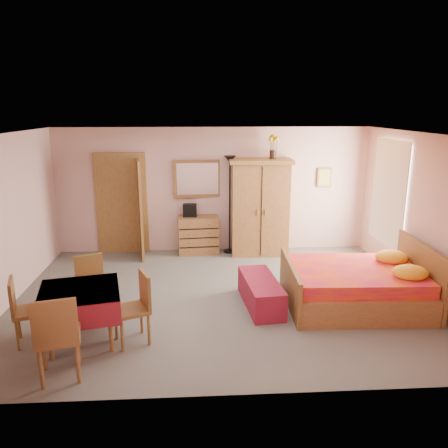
{
  "coord_description": "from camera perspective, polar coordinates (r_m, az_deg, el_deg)",
  "views": [
    {
      "loc": [
        -0.31,
        -6.52,
        2.97
      ],
      "look_at": [
        0.1,
        0.3,
        1.15
      ],
      "focal_mm": 35.0,
      "sensor_mm": 36.0,
      "label": 1
    }
  ],
  "objects": [
    {
      "name": "floor",
      "position": [
        7.17,
        -0.66,
        -9.55
      ],
      "size": [
        6.5,
        6.5,
        0.0
      ],
      "primitive_type": "plane",
      "color": "slate",
      "rests_on": "ground"
    },
    {
      "name": "ceiling",
      "position": [
        6.54,
        -0.73,
        11.67
      ],
      "size": [
        6.5,
        6.5,
        0.0
      ],
      "primitive_type": "plane",
      "rotation": [
        3.14,
        0.0,
        0.0
      ],
      "color": "brown",
      "rests_on": "wall_back"
    },
    {
      "name": "wall_back",
      "position": [
        9.18,
        -1.45,
        4.43
      ],
      "size": [
        6.5,
        0.1,
        2.6
      ],
      "primitive_type": "cube",
      "color": "#D4A299",
      "rests_on": "floor"
    },
    {
      "name": "wall_front",
      "position": [
        4.37,
        0.9,
        -7.58
      ],
      "size": [
        6.5,
        0.1,
        2.6
      ],
      "primitive_type": "cube",
      "color": "#D4A299",
      "rests_on": "floor"
    },
    {
      "name": "wall_left",
      "position": [
        7.35,
        -26.92,
        0.13
      ],
      "size": [
        0.1,
        5.0,
        2.6
      ],
      "primitive_type": "cube",
      "color": "#D4A299",
      "rests_on": "floor"
    },
    {
      "name": "wall_right",
      "position": [
        7.62,
        24.54,
        0.88
      ],
      "size": [
        0.1,
        5.0,
        2.6
      ],
      "primitive_type": "cube",
      "color": "#D4A299",
      "rests_on": "floor"
    },
    {
      "name": "doorway",
      "position": [
        9.34,
        -13.18,
        2.49
      ],
      "size": [
        1.06,
        0.12,
        2.15
      ],
      "primitive_type": "cube",
      "color": "#9E6B35",
      "rests_on": "floor"
    },
    {
      "name": "window",
      "position": [
        8.62,
        20.77,
        3.79
      ],
      "size": [
        0.08,
        1.4,
        1.95
      ],
      "primitive_type": "cube",
      "color": "white",
      "rests_on": "wall_right"
    },
    {
      "name": "picture_back",
      "position": [
        9.48,
        12.96,
        5.92
      ],
      "size": [
        0.3,
        0.04,
        0.4
      ],
      "primitive_type": "cube",
      "color": "#D8BF59",
      "rests_on": "wall_back"
    },
    {
      "name": "chest_of_drawers",
      "position": [
        9.16,
        -3.37,
        -1.44
      ],
      "size": [
        0.86,
        0.48,
        0.79
      ],
      "primitive_type": "cube",
      "rotation": [
        0.0,
        0.0,
        0.07
      ],
      "color": "#905C30",
      "rests_on": "floor"
    },
    {
      "name": "wall_mirror",
      "position": [
        9.11,
        -3.49,
        5.92
      ],
      "size": [
        1.0,
        0.14,
        0.79
      ],
      "primitive_type": "cube",
      "rotation": [
        0.0,
        0.0,
        0.09
      ],
      "color": "silver",
      "rests_on": "wall_back"
    },
    {
      "name": "stereo",
      "position": [
        9.07,
        -4.48,
        1.8
      ],
      "size": [
        0.28,
        0.21,
        0.26
      ],
      "primitive_type": "cube",
      "rotation": [
        0.0,
        0.0,
        -0.02
      ],
      "color": "black",
      "rests_on": "chest_of_drawers"
    },
    {
      "name": "floor_lamp",
      "position": [
        9.05,
        0.76,
        2.48
      ],
      "size": [
        0.29,
        0.29,
        2.04
      ],
      "primitive_type": "cube",
      "rotation": [
        0.0,
        0.0,
        0.14
      ],
      "color": "black",
      "rests_on": "floor"
    },
    {
      "name": "wardrobe",
      "position": [
        9.0,
        4.72,
        2.15
      ],
      "size": [
        1.29,
        0.69,
        1.98
      ],
      "primitive_type": "cube",
      "rotation": [
        0.0,
        0.0,
        -0.03
      ],
      "color": "#9F6735",
      "rests_on": "floor"
    },
    {
      "name": "sunflower_vase",
      "position": [
        8.91,
        6.43,
        10.01
      ],
      "size": [
        0.2,
        0.2,
        0.48
      ],
      "primitive_type": "cube",
      "rotation": [
        0.0,
        0.0,
        -0.03
      ],
      "color": "yellow",
      "rests_on": "wardrobe"
    },
    {
      "name": "bed",
      "position": [
        7.04,
        16.78,
        -6.4
      ],
      "size": [
        2.17,
        1.74,
        0.97
      ],
      "primitive_type": "cube",
      "rotation": [
        0.0,
        0.0,
        -0.04
      ],
      "color": "#CC1340",
      "rests_on": "floor"
    },
    {
      "name": "bench",
      "position": [
        6.85,
        4.83,
        -8.88
      ],
      "size": [
        0.6,
        1.32,
        0.43
      ],
      "primitive_type": "cube",
      "rotation": [
        0.0,
        0.0,
        0.1
      ],
      "color": "maroon",
      "rests_on": "floor"
    },
    {
      "name": "dining_table",
      "position": [
        6.07,
        -18.13,
        -11.32
      ],
      "size": [
        1.17,
        1.17,
        0.72
      ],
      "primitive_type": "cube",
      "rotation": [
        0.0,
        0.0,
        0.21
      ],
      "color": "maroon",
      "rests_on": "floor"
    },
    {
      "name": "chair_south",
      "position": [
        5.35,
        -20.85,
        -13.43
      ],
      "size": [
        0.57,
        0.57,
        1.03
      ],
      "primitive_type": "cube",
      "rotation": [
        0.0,
        0.0,
        0.24
      ],
      "color": "#915B31",
      "rests_on": "floor"
    },
    {
      "name": "chair_north",
      "position": [
        6.67,
        -16.8,
        -7.98
      ],
      "size": [
        0.54,
        0.54,
        0.9
      ],
      "primitive_type": "cube",
      "rotation": [
        0.0,
        0.0,
        3.55
      ],
      "color": "olive",
      "rests_on": "floor"
    },
    {
      "name": "chair_west",
      "position": [
        6.25,
        -24.02,
        -10.27
      ],
      "size": [
        0.51,
        0.51,
        0.89
      ],
      "primitive_type": "cube",
      "rotation": [
        0.0,
        0.0,
        -1.26
      ],
      "color": "olive",
      "rests_on": "floor"
    },
    {
      "name": "chair_east",
      "position": [
        5.84,
        -12.03,
        -10.79
      ],
      "size": [
        0.55,
        0.55,
        0.93
      ],
      "primitive_type": "cube",
      "rotation": [
        0.0,
        0.0,
        1.96
      ],
      "color": "brown",
      "rests_on": "floor"
    }
  ]
}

